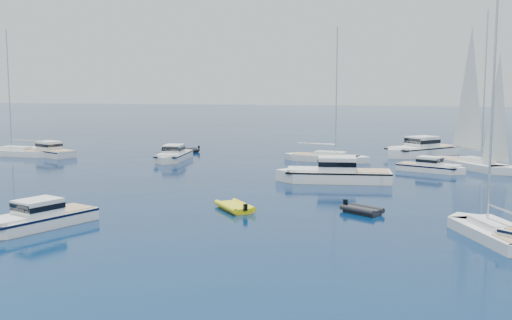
# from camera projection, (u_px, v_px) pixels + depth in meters

# --- Properties ---
(ground) EXTENTS (400.00, 400.00, 0.00)m
(ground) POSITION_uv_depth(u_px,v_px,m) (50.00, 272.00, 29.17)
(ground) COLOR navy
(ground) RESTS_ON ground
(motor_cruiser_left) EXTENTS (5.72, 8.61, 2.18)m
(motor_cruiser_left) POSITION_uv_depth(u_px,v_px,m) (36.00, 228.00, 37.91)
(motor_cruiser_left) COLOR white
(motor_cruiser_left) RESTS_ON ground
(motor_cruiser_centre) EXTENTS (10.96, 4.16, 2.82)m
(motor_cruiser_centre) POSITION_uv_depth(u_px,v_px,m) (334.00, 182.00, 55.11)
(motor_cruiser_centre) COLOR white
(motor_cruiser_centre) RESTS_ON ground
(motor_cruiser_far_r) EXTENTS (7.35, 5.07, 1.87)m
(motor_cruiser_far_r) POSITION_uv_depth(u_px,v_px,m) (431.00, 172.00, 61.17)
(motor_cruiser_far_r) COLOR white
(motor_cruiser_far_r) RESTS_ON ground
(motor_cruiser_far_l) EXTENTS (8.73, 6.37, 2.24)m
(motor_cruiser_far_l) POSITION_uv_depth(u_px,v_px,m) (49.00, 156.00, 73.95)
(motor_cruiser_far_l) COLOR silver
(motor_cruiser_far_l) RESTS_ON ground
(motor_cruiser_distant) EXTENTS (10.21, 10.12, 2.89)m
(motor_cruiser_distant) POSITION_uv_depth(u_px,v_px,m) (421.00, 156.00, 74.32)
(motor_cruiser_distant) COLOR white
(motor_cruiser_distant) RESTS_ON ground
(motor_cruiser_horizon) EXTENTS (2.96, 8.50, 2.20)m
(motor_cruiser_horizon) POSITION_uv_depth(u_px,v_px,m) (173.00, 160.00, 69.94)
(motor_cruiser_horizon) COLOR silver
(motor_cruiser_horizon) RESTS_ON ground
(sailboat_mid_r) EXTENTS (5.66, 9.87, 14.10)m
(sailboat_mid_r) POSITION_uv_depth(u_px,v_px,m) (495.00, 240.00, 34.98)
(sailboat_mid_r) COLOR white
(sailboat_mid_r) RESTS_ON ground
(sailboat_centre) EXTENTS (10.51, 4.58, 14.98)m
(sailboat_centre) POSITION_uv_depth(u_px,v_px,m) (326.00, 161.00, 69.28)
(sailboat_centre) COLOR silver
(sailboat_centre) RESTS_ON ground
(sailboat_sails_r) EXTENTS (8.49, 10.65, 16.08)m
(sailboat_sails_r) POSITION_uv_depth(u_px,v_px,m) (473.00, 169.00, 63.26)
(sailboat_sails_r) COLOR white
(sailboat_sails_r) RESTS_ON ground
(sailboat_far_l) EXTENTS (10.53, 3.71, 15.16)m
(sailboat_far_l) POSITION_uv_depth(u_px,v_px,m) (19.00, 156.00, 74.21)
(sailboat_far_l) COLOR white
(sailboat_far_l) RESTS_ON ground
(tender_yellow) EXTENTS (3.76, 4.14, 0.95)m
(tender_yellow) POSITION_uv_depth(u_px,v_px,m) (235.00, 210.00, 43.09)
(tender_yellow) COLOR yellow
(tender_yellow) RESTS_ON ground
(tender_grey_near) EXTENTS (3.28, 3.03, 0.95)m
(tender_grey_near) POSITION_uv_depth(u_px,v_px,m) (362.00, 213.00, 42.04)
(tender_grey_near) COLOR black
(tender_grey_near) RESTS_ON ground
(tender_grey_far) EXTENTS (4.29, 3.73, 0.95)m
(tender_grey_far) POSITION_uv_depth(u_px,v_px,m) (184.00, 152.00, 77.80)
(tender_grey_far) COLOR black
(tender_grey_far) RESTS_ON ground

